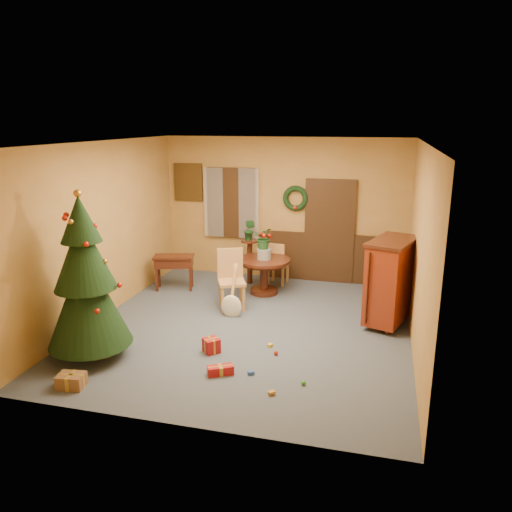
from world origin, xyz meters
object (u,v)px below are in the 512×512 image
(chair_near, at_px, (231,277))
(sideboard, at_px, (390,279))
(christmas_tree, at_px, (86,281))
(dining_table, at_px, (264,269))
(writing_desk, at_px, (174,264))

(chair_near, xyz_separation_m, sideboard, (2.70, -0.09, 0.20))
(chair_near, bearing_deg, sideboard, -1.89)
(chair_near, xyz_separation_m, christmas_tree, (-1.33, -2.33, 0.56))
(dining_table, bearing_deg, christmas_tree, -118.43)
(christmas_tree, height_order, sideboard, christmas_tree)
(christmas_tree, distance_m, writing_desk, 3.04)
(christmas_tree, distance_m, sideboard, 4.62)
(chair_near, relative_size, christmas_tree, 0.44)
(christmas_tree, bearing_deg, dining_table, 61.57)
(chair_near, xyz_separation_m, writing_desk, (-1.36, 0.65, -0.05))
(chair_near, distance_m, christmas_tree, 2.74)
(dining_table, height_order, chair_near, chair_near)
(christmas_tree, bearing_deg, chair_near, 60.37)
(writing_desk, distance_m, sideboard, 4.13)
(writing_desk, bearing_deg, sideboard, -10.30)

